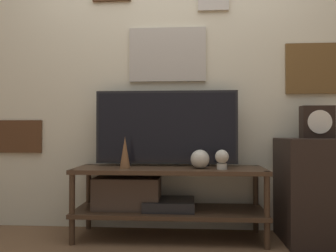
% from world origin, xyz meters
% --- Properties ---
extents(ground_plane, '(12.00, 12.00, 0.00)m').
position_xyz_m(ground_plane, '(0.00, 0.00, 0.00)').
color(ground_plane, brown).
extents(wall_back, '(6.40, 0.08, 2.70)m').
position_xyz_m(wall_back, '(-0.00, 0.51, 1.35)').
color(wall_back, beige).
rests_on(wall_back, ground_plane).
extents(media_console, '(1.36, 0.42, 0.51)m').
position_xyz_m(media_console, '(-0.11, 0.25, 0.32)').
color(media_console, '#422D1E').
rests_on(media_console, ground_plane).
extents(television, '(1.06, 0.05, 0.57)m').
position_xyz_m(television, '(-0.03, 0.34, 0.80)').
color(television, black).
rests_on(television, media_console).
extents(vase_round_glass, '(0.13, 0.13, 0.13)m').
position_xyz_m(vase_round_glass, '(0.22, 0.21, 0.57)').
color(vase_round_glass, beige).
rests_on(vase_round_glass, media_console).
extents(vase_slim_bronze, '(0.07, 0.07, 0.23)m').
position_xyz_m(vase_slim_bronze, '(-0.31, 0.19, 0.62)').
color(vase_slim_bronze, brown).
rests_on(vase_slim_bronze, media_console).
extents(decorative_bust, '(0.09, 0.09, 0.14)m').
position_xyz_m(decorative_bust, '(0.37, 0.16, 0.58)').
color(decorative_bust, beige).
rests_on(decorative_bust, media_console).
extents(side_table, '(0.43, 0.45, 0.72)m').
position_xyz_m(side_table, '(1.00, 0.24, 0.36)').
color(side_table, black).
rests_on(side_table, ground_plane).
extents(mantel_clock, '(0.22, 0.11, 0.23)m').
position_xyz_m(mantel_clock, '(1.06, 0.30, 0.84)').
color(mantel_clock, black).
rests_on(mantel_clock, side_table).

